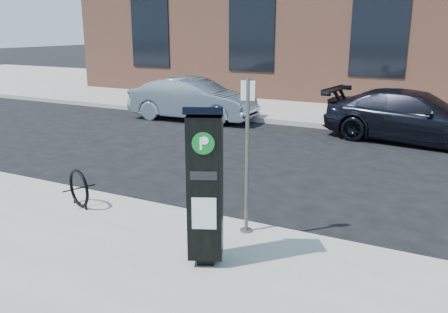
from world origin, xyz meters
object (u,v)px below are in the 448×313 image
Objects in this scene: car_dark at (414,117)px; bike_rack at (79,188)px; parking_kiosk at (205,185)px; car_silver at (193,99)px; sign_pole at (247,158)px.

bike_rack is at bearing 159.40° from car_dark.
car_silver is (-5.45, 8.79, -0.48)m from parking_kiosk.
bike_rack is 9.13m from car_dark.
bike_rack is at bearing -165.26° from car_silver.
car_dark is at bearing 56.36° from parking_kiosk.
car_silver is at bearing 114.82° from sign_pole.
parking_kiosk is 2.98m from bike_rack.
sign_pole reaches higher than parking_kiosk.
parking_kiosk is at bearing -151.67° from car_silver.
sign_pole is at bearing -147.91° from car_silver.
car_dark is at bearing 82.82° from bike_rack.
sign_pole reaches higher than bike_rack.
sign_pole is at bearing 176.85° from car_dark.
parking_kiosk is at bearing 177.78° from car_dark.
bike_rack is (-2.85, -0.37, -0.79)m from sign_pole.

